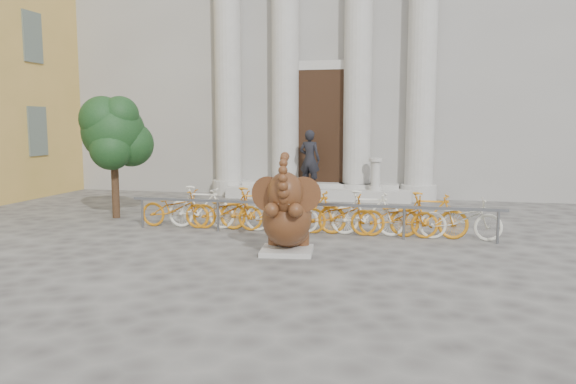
% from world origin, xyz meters
% --- Properties ---
extents(ground, '(80.00, 80.00, 0.00)m').
position_xyz_m(ground, '(0.00, 0.00, 0.00)').
color(ground, '#474442').
rests_on(ground, ground).
extents(classical_building, '(22.00, 10.70, 12.00)m').
position_xyz_m(classical_building, '(0.00, 14.93, 5.98)').
color(classical_building, gray).
rests_on(classical_building, ground).
extents(entrance_steps, '(6.00, 1.20, 0.36)m').
position_xyz_m(entrance_steps, '(0.00, 9.40, 0.18)').
color(entrance_steps, '#A8A59E').
rests_on(entrance_steps, ground).
extents(elephant_statue, '(1.29, 1.49, 1.94)m').
position_xyz_m(elephant_statue, '(0.77, 1.58, 0.71)').
color(elephant_statue, '#A8A59E').
rests_on(elephant_statue, ground).
extents(bike_rack, '(8.36, 0.53, 1.00)m').
position_xyz_m(bike_rack, '(0.81, 3.65, 0.50)').
color(bike_rack, slate).
rests_on(bike_rack, ground).
extents(tree, '(1.82, 1.66, 3.15)m').
position_xyz_m(tree, '(-4.49, 4.52, 2.20)').
color(tree, '#332114').
rests_on(tree, ground).
extents(pedestrian, '(0.76, 0.57, 1.89)m').
position_xyz_m(pedestrian, '(-0.22, 9.06, 1.31)').
color(pedestrian, black).
rests_on(pedestrian, entrance_steps).
extents(balustrade_post, '(0.41, 0.41, 1.02)m').
position_xyz_m(balustrade_post, '(1.87, 9.10, 0.83)').
color(balustrade_post, '#A8A59E').
rests_on(balustrade_post, entrance_steps).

